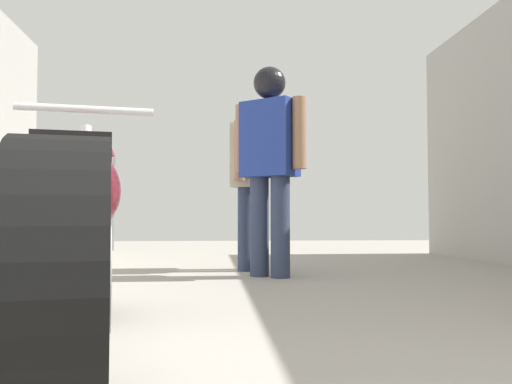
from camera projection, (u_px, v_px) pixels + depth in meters
name	position (u px, v px, depth m)	size (l,w,h in m)	color
ground_plane	(264.00, 292.00, 3.80)	(17.40, 17.40, 0.00)	#9E998E
motorcycle_maroon_cruiser	(76.00, 232.00, 2.08)	(0.78, 2.29, 1.07)	black
mechanic_in_blue	(249.00, 174.00, 5.44)	(0.39, 0.65, 1.64)	#2D3851
mechanic_with_helmet	(270.00, 150.00, 4.81)	(0.62, 0.53, 1.81)	#2D3851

